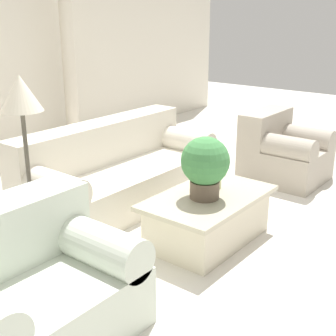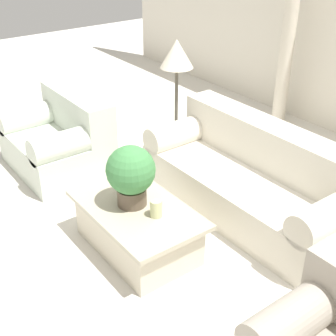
{
  "view_description": "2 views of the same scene",
  "coord_description": "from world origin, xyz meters",
  "px_view_note": "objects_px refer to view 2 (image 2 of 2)",
  "views": [
    {
      "loc": [
        -3.17,
        -2.46,
        1.91
      ],
      "look_at": [
        0.06,
        0.1,
        0.52
      ],
      "focal_mm": 50.0,
      "sensor_mm": 36.0,
      "label": 1
    },
    {
      "loc": [
        2.66,
        -2.16,
        2.59
      ],
      "look_at": [
        -0.05,
        -0.13,
        0.7
      ],
      "focal_mm": 50.0,
      "sensor_mm": 36.0,
      "label": 2
    }
  ],
  "objects_px": {
    "coffee_table": "(137,227)",
    "floor_lamp": "(177,62)",
    "loveseat": "(61,138)",
    "sofa_long": "(252,178)",
    "potted_plant": "(131,173)"
  },
  "relations": [
    {
      "from": "sofa_long",
      "to": "floor_lamp",
      "type": "xyz_separation_m",
      "value": [
        -1.1,
        -0.07,
        0.88
      ]
    },
    {
      "from": "coffee_table",
      "to": "floor_lamp",
      "type": "height_order",
      "value": "floor_lamp"
    },
    {
      "from": "loveseat",
      "to": "coffee_table",
      "type": "height_order",
      "value": "loveseat"
    },
    {
      "from": "coffee_table",
      "to": "potted_plant",
      "type": "distance_m",
      "value": 0.5
    },
    {
      "from": "sofa_long",
      "to": "potted_plant",
      "type": "bearing_deg",
      "value": -99.5
    },
    {
      "from": "loveseat",
      "to": "coffee_table",
      "type": "distance_m",
      "value": 1.75
    },
    {
      "from": "coffee_table",
      "to": "floor_lamp",
      "type": "relative_size",
      "value": 0.81
    },
    {
      "from": "potted_plant",
      "to": "floor_lamp",
      "type": "distance_m",
      "value": 1.54
    },
    {
      "from": "sofa_long",
      "to": "loveseat",
      "type": "relative_size",
      "value": 1.86
    },
    {
      "from": "loveseat",
      "to": "coffee_table",
      "type": "xyz_separation_m",
      "value": [
        1.74,
        -0.14,
        -0.13
      ]
    },
    {
      "from": "floor_lamp",
      "to": "coffee_table",
      "type": "bearing_deg",
      "value": -50.12
    },
    {
      "from": "loveseat",
      "to": "coffee_table",
      "type": "relative_size",
      "value": 1.0
    },
    {
      "from": "coffee_table",
      "to": "floor_lamp",
      "type": "xyz_separation_m",
      "value": [
        -0.96,
        1.15,
        1.0
      ]
    },
    {
      "from": "loveseat",
      "to": "sofa_long",
      "type": "bearing_deg",
      "value": 30.01
    },
    {
      "from": "sofa_long",
      "to": "floor_lamp",
      "type": "distance_m",
      "value": 1.41
    }
  ]
}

